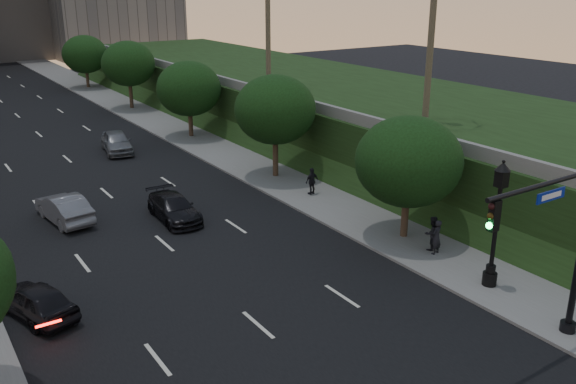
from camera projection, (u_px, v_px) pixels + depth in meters
road_surface at (75, 166)px, 42.57m from camera, size 16.00×140.00×0.02m
sidewalk_right at (207, 144)px, 47.89m from camera, size 4.50×140.00×0.15m
embankment at (341, 108)px, 51.81m from camera, size 18.00×90.00×4.00m
parapet_wall at (255, 90)px, 46.61m from camera, size 0.35×90.00×0.70m
tree_right_a at (409, 161)px, 29.29m from camera, size 5.20×5.20×6.24m
tree_right_b at (275, 110)px, 38.58m from camera, size 5.20×5.20×6.74m
tree_right_c at (189, 89)px, 48.98m from camera, size 5.20×5.20×6.24m
tree_right_d at (128, 64)px, 59.85m from camera, size 5.20×5.20×6.74m
tree_right_e at (85, 54)px, 71.82m from camera, size 5.20×5.20×6.24m
traffic_signal_mast at (563, 250)px, 20.54m from camera, size 5.68×0.56×7.00m
street_lamp at (495, 230)px, 24.82m from camera, size 0.64×0.64×5.62m
sedan_near_left at (36, 301)px, 23.26m from camera, size 2.79×4.38×1.39m
sedan_mid_left at (64, 208)px, 32.54m from camera, size 2.17×4.78×1.52m
sedan_near_right at (174, 208)px, 32.80m from camera, size 2.05×4.66×1.33m
sedan_far_right at (117, 142)px, 45.66m from camera, size 2.69×5.00×1.62m
pedestrian_a at (436, 237)px, 28.29m from camera, size 0.68×0.53×1.67m
pedestrian_b at (432, 233)px, 28.71m from camera, size 0.88×0.73×1.68m
pedestrian_c at (312, 181)px, 36.24m from camera, size 1.00×0.53×1.63m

